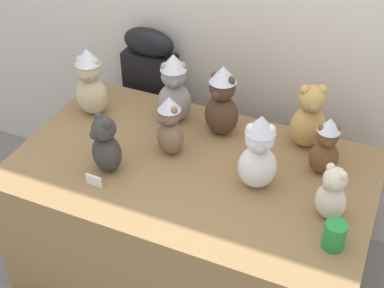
{
  "coord_description": "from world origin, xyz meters",
  "views": [
    {
      "loc": [
        0.68,
        -1.33,
        2.23
      ],
      "look_at": [
        0.0,
        0.25,
        0.89
      ],
      "focal_mm": 49.97,
      "sensor_mm": 36.0,
      "label": 1
    }
  ],
  "objects": [
    {
      "name": "teddy_bear_cocoa",
      "position": [
        0.02,
        0.53,
        0.94
      ],
      "size": [
        0.18,
        0.16,
        0.35
      ],
      "rotation": [
        0.0,
        0.0,
        -0.17
      ],
      "color": "#4C3323",
      "rests_on": "display_table"
    },
    {
      "name": "teddy_bear_ash",
      "position": [
        -0.21,
        0.53,
        0.94
      ],
      "size": [
        0.2,
        0.19,
        0.35
      ],
      "rotation": [
        0.0,
        0.0,
        0.46
      ],
      "color": "gray",
      "rests_on": "display_table"
    },
    {
      "name": "teddy_bear_honey",
      "position": [
        0.4,
        0.59,
        0.91
      ],
      "size": [
        0.2,
        0.19,
        0.31
      ],
      "rotation": [
        0.0,
        0.0,
        0.44
      ],
      "color": "tan",
      "rests_on": "display_table"
    },
    {
      "name": "teddy_bear_sand",
      "position": [
        -0.59,
        0.43,
        0.93
      ],
      "size": [
        0.17,
        0.15,
        0.34
      ],
      "rotation": [
        0.0,
        0.0,
        0.15
      ],
      "color": "#CCB78E",
      "rests_on": "display_table"
    },
    {
      "name": "teddy_bear_mocha",
      "position": [
        -0.13,
        0.31,
        0.91
      ],
      "size": [
        0.16,
        0.16,
        0.28
      ],
      "rotation": [
        0.0,
        0.0,
        -0.5
      ],
      "color": "#7F6047",
      "rests_on": "display_table"
    },
    {
      "name": "teddy_bear_snow",
      "position": [
        0.28,
        0.25,
        0.93
      ],
      "size": [
        0.19,
        0.17,
        0.34
      ],
      "rotation": [
        0.0,
        0.0,
        0.33
      ],
      "color": "white",
      "rests_on": "display_table"
    },
    {
      "name": "name_card_front_left",
      "position": [
        -0.32,
        -0.02,
        0.79
      ],
      "size": [
        0.07,
        0.01,
        0.05
      ],
      "primitive_type": "cube",
      "rotation": [
        0.0,
        0.0,
        -0.02
      ],
      "color": "white",
      "rests_on": "display_table"
    },
    {
      "name": "instrument_case",
      "position": [
        -0.49,
        0.82,
        0.53
      ],
      "size": [
        0.28,
        0.13,
        1.06
      ],
      "rotation": [
        0.0,
        0.0,
        -0.03
      ],
      "color": "black",
      "rests_on": "ground_plane"
    },
    {
      "name": "teddy_bear_cream",
      "position": [
        0.59,
        0.19,
        0.88
      ],
      "size": [
        0.16,
        0.15,
        0.24
      ],
      "rotation": [
        0.0,
        0.0,
        -0.52
      ],
      "color": "beige",
      "rests_on": "display_table"
    },
    {
      "name": "teddy_bear_chestnut",
      "position": [
        0.51,
        0.43,
        0.9
      ],
      "size": [
        0.15,
        0.14,
        0.27
      ],
      "rotation": [
        0.0,
        0.0,
        0.35
      ],
      "color": "brown",
      "rests_on": "display_table"
    },
    {
      "name": "teddy_bear_charcoal",
      "position": [
        -0.32,
        0.1,
        0.89
      ],
      "size": [
        0.17,
        0.17,
        0.27
      ],
      "rotation": [
        0.0,
        0.0,
        -0.48
      ],
      "color": "#383533",
      "rests_on": "display_table"
    },
    {
      "name": "party_cup_green",
      "position": [
        0.63,
        0.04,
        0.82
      ],
      "size": [
        0.08,
        0.08,
        0.11
      ],
      "primitive_type": "cylinder",
      "color": "#238C3D",
      "rests_on": "display_table"
    },
    {
      "name": "display_table",
      "position": [
        0.0,
        0.25,
        0.38
      ],
      "size": [
        1.51,
        0.89,
        0.77
      ],
      "primitive_type": "cube",
      "color": "olive",
      "rests_on": "ground_plane"
    }
  ]
}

